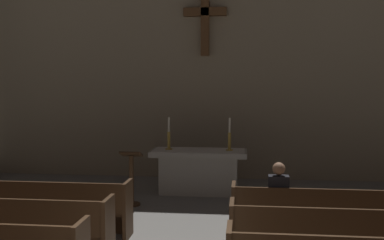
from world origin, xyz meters
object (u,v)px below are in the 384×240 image
pew_right_row_4 (356,217)px  lone_worshipper (278,201)px  pew_left_row_4 (17,206)px  altar (199,170)px  candlestick_left (169,139)px  lectern (131,179)px  candlestick_right (229,140)px

pew_right_row_4 → lone_worshipper: 1.22m
pew_left_row_4 → pew_right_row_4: size_ratio=1.00×
altar → pew_right_row_4: bearing=-49.3°
pew_right_row_4 → lone_worshipper: bearing=178.1°
altar → candlestick_left: size_ratio=2.94×
lectern → candlestick_right: bearing=31.0°
pew_left_row_4 → lone_worshipper: lone_worshipper is taller
pew_right_row_4 → lectern: 4.54m
lectern → lone_worshipper: (2.86, -1.98, 0.14)m
candlestick_left → candlestick_right: same height
pew_right_row_4 → candlestick_left: candlestick_left is taller
pew_left_row_4 → pew_right_row_4: 5.53m
pew_right_row_4 → lone_worshipper: size_ratio=2.93×
pew_left_row_4 → candlestick_right: 4.79m
altar → lone_worshipper: size_ratio=1.67×
pew_left_row_4 → pew_right_row_4: bearing=0.0°
altar → lone_worshipper: bearing=-63.7°
candlestick_left → candlestick_right: 1.40m
candlestick_right → lectern: size_ratio=0.65×
candlestick_left → altar: bearing=0.0°
pew_right_row_4 → candlestick_right: bearing=122.7°
pew_left_row_4 → lone_worshipper: 4.34m
pew_left_row_4 → pew_right_row_4: (5.53, 0.00, 0.00)m
altar → lectern: bearing=-137.2°
candlestick_right → lectern: bearing=-149.0°
candlestick_left → pew_right_row_4: bearing=-42.8°
candlestick_right → pew_left_row_4: bearing=-137.2°
candlestick_right → lectern: (-2.00, -1.20, -0.70)m
altar → lectern: lectern is taller
candlestick_right → lone_worshipper: bearing=-74.7°
lone_worshipper → candlestick_right: bearing=105.3°
altar → candlestick_left: candlestick_left is taller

